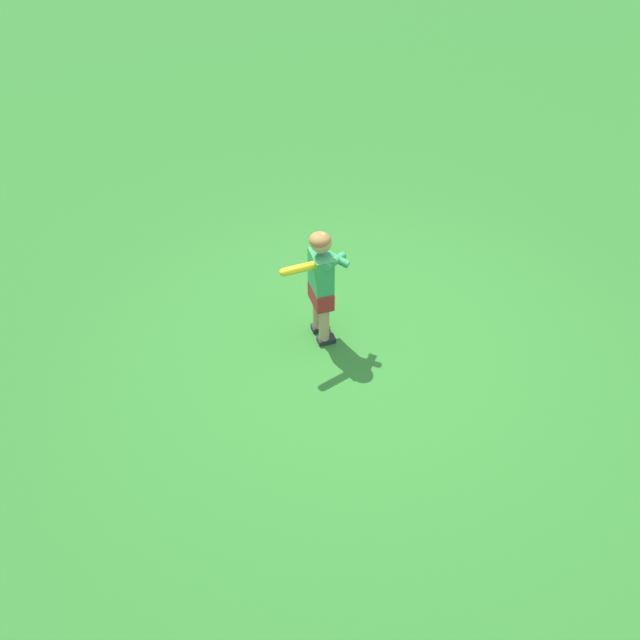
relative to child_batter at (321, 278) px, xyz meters
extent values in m
plane|color=#2D7528|center=(-0.33, 0.14, -0.65)|extent=(40.00, 40.00, 0.00)
cube|color=#232328|center=(0.01, -0.09, -0.63)|extent=(0.17, 0.13, 0.05)
cylinder|color=tan|center=(0.03, -0.09, -0.44)|extent=(0.09, 0.09, 0.34)
cube|color=#232328|center=(-0.05, 0.07, -0.63)|extent=(0.17, 0.13, 0.05)
cylinder|color=tan|center=(-0.03, 0.08, -0.44)|extent=(0.09, 0.09, 0.34)
cube|color=maroon|center=(0.00, -0.01, -0.19)|extent=(0.23, 0.30, 0.16)
cube|color=#339351|center=(0.00, -0.01, 0.06)|extent=(0.22, 0.29, 0.34)
sphere|color=tan|center=(0.00, -0.01, 0.34)|extent=(0.17, 0.17, 0.17)
ellipsoid|color=olive|center=(0.01, 0.00, 0.37)|extent=(0.22, 0.22, 0.11)
sphere|color=yellow|center=(-0.13, -0.05, 0.15)|extent=(0.04, 0.04, 0.04)
cylinder|color=black|center=(-0.06, 0.00, 0.16)|extent=(0.13, 0.10, 0.05)
cylinder|color=yellow|center=(0.14, 0.13, 0.20)|extent=(0.33, 0.25, 0.11)
sphere|color=yellow|center=(0.28, 0.22, 0.22)|extent=(0.07, 0.07, 0.07)
cylinder|color=#339351|center=(-0.09, -0.07, 0.16)|extent=(0.31, 0.19, 0.14)
cylinder|color=#339351|center=(-0.11, -0.01, 0.16)|extent=(0.19, 0.30, 0.14)
camera|label=1|loc=(-0.13, 4.79, 3.76)|focal=41.97mm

